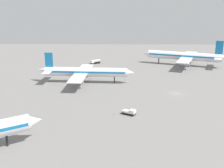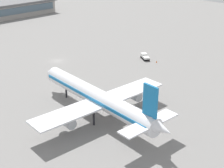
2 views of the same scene
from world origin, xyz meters
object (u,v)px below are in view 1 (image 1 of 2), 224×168
Objects in this scene: fuel_truck at (95,61)px; airplane_at_gate at (185,56)px; airplane_taxiing at (85,72)px; safety_cone_near_gate at (114,114)px; pushback_tractor at (130,112)px.

airplane_at_gate is at bearing 138.97° from fuel_truck.
airplane_taxiing is 42.79m from fuel_truck.
airplane_at_gate reaches higher than airplane_taxiing.
airplane_at_gate reaches higher than fuel_truck.
safety_cone_near_gate is (-39.84, -13.94, -4.69)m from airplane_taxiing.
airplane_taxiing is at bearing 50.92° from fuel_truck.
safety_cone_near_gate is at bearing -147.54° from pushback_tractor.
airplane_at_gate is 86.03m from pushback_tractor.
airplane_taxiing is 44.12m from pushback_tractor.
airplane_taxiing reaches higher than fuel_truck.
pushback_tractor is (-39.57, -19.09, -4.02)m from airplane_taxiing.
pushback_tractor is at bearing 65.20° from fuel_truck.
safety_cone_near_gate is (-82.44, -12.17, -1.09)m from fuel_truck.
airplane_at_gate is 10.16× the size of pushback_tractor.
airplane_at_gate reaches higher than safety_cone_near_gate.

